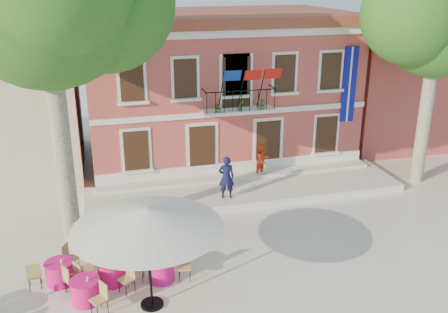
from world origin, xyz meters
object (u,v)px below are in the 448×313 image
at_px(pedestrian_navy, 226,177).
at_px(cafe_table_4, 111,271).
at_px(patio_umbrella, 147,218).
at_px(pedestrian_orange, 263,160).
at_px(plane_tree_east, 439,19).
at_px(cafe_table_3, 85,290).
at_px(cafe_table_1, 161,268).
at_px(cafe_table_0, 60,272).

xyz_separation_m(pedestrian_navy, cafe_table_4, (-5.03, -4.67, -0.80)).
height_order(patio_umbrella, pedestrian_orange, patio_umbrella).
bearing_deg(plane_tree_east, cafe_table_3, -159.65).
relative_size(plane_tree_east, pedestrian_orange, 6.45).
bearing_deg(plane_tree_east, pedestrian_orange, 166.46).
relative_size(plane_tree_east, pedestrian_navy, 5.43).
bearing_deg(pedestrian_navy, cafe_table_1, 64.15).
bearing_deg(cafe_table_4, plane_tree_east, 18.56).
distance_m(pedestrian_orange, cafe_table_4, 9.87).
relative_size(cafe_table_1, cafe_table_4, 1.05).
bearing_deg(pedestrian_orange, cafe_table_0, -170.61).
relative_size(pedestrian_orange, cafe_table_4, 0.84).
bearing_deg(cafe_table_4, cafe_table_0, 165.88).
relative_size(pedestrian_orange, cafe_table_0, 0.84).
xyz_separation_m(cafe_table_3, cafe_table_4, (0.81, 0.81, 0.01)).
distance_m(plane_tree_east, cafe_table_1, 15.59).
relative_size(pedestrian_navy, pedestrian_orange, 1.19).
bearing_deg(cafe_table_1, plane_tree_east, 21.51).
distance_m(pedestrian_orange, cafe_table_1, 8.96).
bearing_deg(plane_tree_east, pedestrian_navy, -178.86).
bearing_deg(patio_umbrella, cafe_table_4, 126.15).
bearing_deg(cafe_table_3, pedestrian_navy, 43.17).
height_order(plane_tree_east, cafe_table_1, plane_tree_east).
distance_m(patio_umbrella, cafe_table_4, 3.06).
bearing_deg(patio_umbrella, cafe_table_0, 144.85).
relative_size(cafe_table_0, cafe_table_3, 1.00).
bearing_deg(cafe_table_1, cafe_table_4, 171.20).
height_order(cafe_table_0, cafe_table_4, same).
height_order(pedestrian_orange, cafe_table_3, pedestrian_orange).
bearing_deg(cafe_table_0, patio_umbrella, -35.15).
relative_size(plane_tree_east, cafe_table_0, 5.41).
xyz_separation_m(patio_umbrella, pedestrian_orange, (6.24, 8.06, -1.80)).
bearing_deg(pedestrian_navy, cafe_table_4, 52.46).
relative_size(pedestrian_navy, cafe_table_3, 0.99).
xyz_separation_m(patio_umbrella, cafe_table_0, (-2.66, 1.87, -2.46)).
height_order(cafe_table_1, cafe_table_4, same).
bearing_deg(pedestrian_orange, pedestrian_navy, -165.50).
bearing_deg(cafe_table_4, cafe_table_1, -8.80).
relative_size(patio_umbrella, cafe_table_0, 2.31).
xyz_separation_m(cafe_table_1, cafe_table_3, (-2.35, -0.57, 0.00)).
xyz_separation_m(pedestrian_orange, cafe_table_1, (-5.78, -6.82, -0.66)).
distance_m(pedestrian_navy, cafe_table_4, 6.91).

